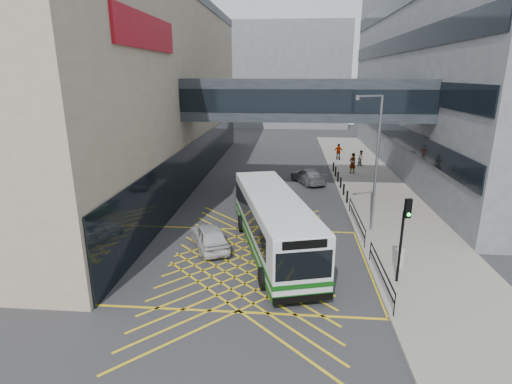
% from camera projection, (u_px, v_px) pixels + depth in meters
% --- Properties ---
extents(ground, '(120.00, 120.00, 0.00)m').
position_uv_depth(ground, '(249.00, 262.00, 20.54)').
color(ground, '#333335').
extents(building_whsmith, '(24.17, 42.00, 16.00)m').
position_uv_depth(building_whsmith, '(64.00, 90.00, 35.00)').
color(building_whsmith, tan).
rests_on(building_whsmith, ground).
extents(building_far, '(28.00, 16.00, 18.00)m').
position_uv_depth(building_far, '(270.00, 76.00, 75.47)').
color(building_far, slate).
rests_on(building_far, ground).
extents(skybridge, '(20.00, 4.10, 3.00)m').
position_uv_depth(skybridge, '(305.00, 99.00, 29.63)').
color(skybridge, '#282E33').
rests_on(skybridge, ground).
extents(pavement, '(6.00, 54.00, 0.16)m').
position_uv_depth(pavement, '(371.00, 186.00, 34.12)').
color(pavement, gray).
rests_on(pavement, ground).
extents(box_junction, '(12.00, 9.00, 0.01)m').
position_uv_depth(box_junction, '(249.00, 262.00, 20.54)').
color(box_junction, gold).
rests_on(box_junction, ground).
extents(bus, '(5.42, 11.60, 3.17)m').
position_uv_depth(bus, '(273.00, 222.00, 21.35)').
color(bus, silver).
rests_on(bus, ground).
extents(car_white, '(3.37, 4.66, 1.37)m').
position_uv_depth(car_white, '(210.00, 236.00, 22.10)').
color(car_white, silver).
rests_on(car_white, ground).
extents(car_dark, '(2.08, 4.44, 1.35)m').
position_uv_depth(car_dark, '(250.00, 182.00, 33.34)').
color(car_dark, black).
rests_on(car_dark, ground).
extents(car_silver, '(3.38, 4.70, 1.35)m').
position_uv_depth(car_silver, '(308.00, 175.00, 35.36)').
color(car_silver, gray).
rests_on(car_silver, ground).
extents(traffic_light, '(0.33, 0.48, 4.03)m').
position_uv_depth(traffic_light, '(404.00, 229.00, 17.52)').
color(traffic_light, black).
rests_on(traffic_light, pavement).
extents(street_lamp, '(1.75, 0.95, 8.05)m').
position_uv_depth(street_lamp, '(375.00, 156.00, 23.08)').
color(street_lamp, slate).
rests_on(street_lamp, pavement).
extents(litter_bin, '(0.49, 0.49, 0.85)m').
position_uv_depth(litter_bin, '(399.00, 258.00, 19.73)').
color(litter_bin, '#ADA89E').
rests_on(litter_bin, pavement).
extents(kerb_railings, '(0.05, 12.54, 1.00)m').
position_uv_depth(kerb_railings, '(366.00, 237.00, 21.49)').
color(kerb_railings, black).
rests_on(kerb_railings, pavement).
extents(bollards, '(0.14, 10.14, 0.90)m').
position_uv_depth(bollards, '(339.00, 180.00, 34.19)').
color(bollards, black).
rests_on(bollards, pavement).
extents(pedestrian_a, '(0.95, 0.85, 1.96)m').
position_uv_depth(pedestrian_a, '(352.00, 163.00, 38.06)').
color(pedestrian_a, gray).
rests_on(pedestrian_a, pavement).
extents(pedestrian_b, '(0.91, 0.86, 1.62)m').
position_uv_depth(pedestrian_b, '(361.00, 158.00, 41.18)').
color(pedestrian_b, gray).
rests_on(pedestrian_b, pavement).
extents(pedestrian_c, '(1.17, 0.85, 1.79)m').
position_uv_depth(pedestrian_c, '(339.00, 152.00, 44.10)').
color(pedestrian_c, gray).
rests_on(pedestrian_c, pavement).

